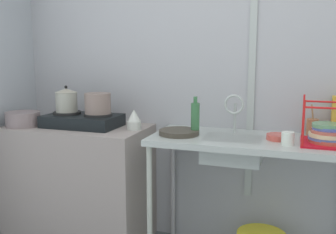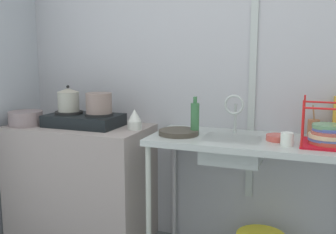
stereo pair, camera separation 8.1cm
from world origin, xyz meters
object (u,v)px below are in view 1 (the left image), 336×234
sink_basin (232,149)px  small_bowl_on_drainboard (279,137)px  bottle_by_sink (195,118)px  stove (83,120)px  pot_on_left_burner (66,100)px  percolator (134,120)px  frying_pan (179,132)px  cup_by_rack (288,138)px  dish_rack (328,135)px  utensil_jar (312,127)px  pot_beside_stove (23,119)px  pot_on_right_burner (98,103)px  faucet (234,107)px

sink_basin → small_bowl_on_drainboard: bearing=7.3°
bottle_by_sink → stove: bearing=179.7°
pot_on_left_burner → percolator: (0.55, 0.02, -0.13)m
frying_pan → cup_by_rack: size_ratio=3.41×
dish_rack → bottle_by_sink: 0.84m
stove → cup_by_rack: (1.49, -0.11, -0.01)m
dish_rack → small_bowl_on_drainboard: bearing=174.1°
sink_basin → stove: bearing=178.8°
stove → utensil_jar: 1.66m
percolator → bottle_by_sink: 0.47m
pot_beside_stove → bottle_by_sink: size_ratio=0.98×
pot_on_right_burner → percolator: pot_on_right_burner is taller
pot_beside_stove → frying_pan: 1.22m
percolator → frying_pan: 0.37m
pot_beside_stove → small_bowl_on_drainboard: 1.87m
percolator → dish_rack: (1.31, -0.03, -0.01)m
utensil_jar → faucet: bearing=-166.3°
sink_basin → bottle_by_sink: 0.33m
pot_on_left_burner → pot_beside_stove: bearing=-155.9°
dish_rack → cup_by_rack: dish_rack is taller
pot_beside_stove → stove: bearing=17.2°
small_bowl_on_drainboard → utensil_jar: utensil_jar is taller
frying_pan → utensil_jar: (0.86, 0.28, 0.04)m
dish_rack → pot_beside_stove: bearing=-176.9°
percolator → utensil_jar: 1.24m
pot_on_right_burner → frying_pan: 0.67m
sink_basin → faucet: size_ratio=1.39×
stove → frying_pan: size_ratio=2.04×
pot_beside_stove → percolator: 0.87m
stove → percolator: percolator is taller
pot_on_right_burner → faucet: (0.99, 0.11, 0.00)m
sink_basin → cup_by_rack: (0.35, -0.09, 0.12)m
stove → utensil_jar: utensil_jar is taller
small_bowl_on_drainboard → dish_rack: bearing=-5.9°
cup_by_rack → small_bowl_on_drainboard: cup_by_rack is taller
percolator → cup_by_rack: size_ratio=1.84×
dish_rack → percolator: bearing=178.5°
dish_rack → utensil_jar: 0.26m
pot_on_right_burner → frying_pan: (0.65, -0.05, -0.17)m
pot_on_left_burner → dish_rack: size_ratio=0.62×
faucet → percolator: bearing=-172.7°
stove → bottle_by_sink: (0.88, -0.00, 0.06)m
sink_basin → dish_rack: size_ratio=1.18×
stove → sink_basin: size_ratio=1.47×
faucet → dish_rack: (0.60, -0.12, -0.13)m
pot_on_left_burner → small_bowl_on_drainboard: (1.57, 0.01, -0.18)m
sink_basin → small_bowl_on_drainboard: small_bowl_on_drainboard is taller
pot_beside_stove → pot_on_left_burner: bearing=24.1°
pot_on_left_burner → small_bowl_on_drainboard: 1.58m
pot_on_right_burner → dish_rack: (1.59, -0.02, -0.13)m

